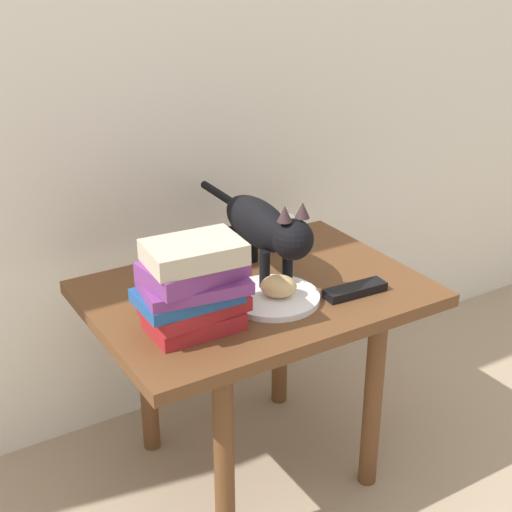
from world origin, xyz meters
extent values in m
plane|color=gray|center=(0.00, 0.00, 0.00)|extent=(6.00, 6.00, 0.00)
cube|color=brown|center=(0.00, 0.00, 0.49)|extent=(0.75, 0.53, 0.03)
cylinder|color=brown|center=(-0.20, -0.20, 0.24)|extent=(0.04, 0.04, 0.47)
cylinder|color=brown|center=(0.20, -0.20, 0.24)|extent=(0.04, 0.04, 0.47)
cylinder|color=brown|center=(-0.20, 0.20, 0.24)|extent=(0.04, 0.04, 0.47)
cylinder|color=brown|center=(0.20, 0.20, 0.24)|extent=(0.04, 0.04, 0.47)
cylinder|color=white|center=(0.00, -0.07, 0.51)|extent=(0.21, 0.21, 0.01)
ellipsoid|color=#E0BC7A|center=(0.01, -0.09, 0.54)|extent=(0.10, 0.09, 0.05)
cylinder|color=black|center=(0.07, -0.03, 0.55)|extent=(0.02, 0.02, 0.10)
cylinder|color=black|center=(0.01, -0.03, 0.55)|extent=(0.02, 0.02, 0.10)
cylinder|color=black|center=(0.07, 0.13, 0.55)|extent=(0.02, 0.02, 0.10)
cylinder|color=black|center=(0.01, 0.13, 0.55)|extent=(0.02, 0.02, 0.10)
ellipsoid|color=black|center=(0.04, 0.06, 0.63)|extent=(0.10, 0.26, 0.11)
sphere|color=black|center=(0.03, -0.10, 0.65)|extent=(0.09, 0.09, 0.09)
cone|color=#332224|center=(0.06, -0.10, 0.71)|extent=(0.03, 0.03, 0.03)
cone|color=#332224|center=(0.01, -0.10, 0.71)|extent=(0.03, 0.03, 0.03)
cylinder|color=black|center=(0.05, 0.26, 0.64)|extent=(0.03, 0.16, 0.02)
cube|color=maroon|center=(-0.21, -0.09, 0.52)|extent=(0.19, 0.13, 0.04)
cube|color=maroon|center=(-0.20, -0.09, 0.55)|extent=(0.21, 0.14, 0.03)
cube|color=#1E4C8C|center=(-0.22, -0.09, 0.58)|extent=(0.20, 0.13, 0.03)
cube|color=#72337A|center=(-0.21, -0.10, 0.61)|extent=(0.22, 0.16, 0.02)
cube|color=#72337A|center=(-0.21, -0.10, 0.64)|extent=(0.21, 0.15, 0.04)
cube|color=#BCB299|center=(-0.21, -0.11, 0.68)|extent=(0.20, 0.14, 0.04)
cylinder|color=silver|center=(0.17, 0.16, 0.54)|extent=(0.07, 0.07, 0.08)
cylinder|color=silver|center=(0.17, 0.16, 0.52)|extent=(0.06, 0.06, 0.04)
cube|color=black|center=(0.17, -0.14, 0.51)|extent=(0.15, 0.05, 0.02)
camera|label=1|loc=(-0.78, -1.28, 1.26)|focal=51.44mm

